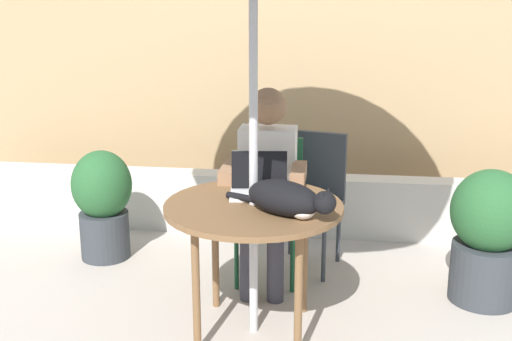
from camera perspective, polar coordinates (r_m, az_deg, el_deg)
ground_plane at (r=3.62m, az=-0.21°, el=-13.81°), size 14.00×14.00×0.00m
fence_back at (r=5.30m, az=2.79°, el=7.20°), size 5.38×0.08×2.00m
planter_wall_low at (r=4.87m, az=2.07°, el=-2.94°), size 4.84×0.20×0.45m
patio_table at (r=3.35m, az=-0.22°, el=-4.06°), size 0.92×0.92×0.72m
chair_occupied at (r=4.10m, az=1.16°, el=-2.36°), size 0.40×0.40×0.88m
chair_empty at (r=4.27m, az=4.86°, el=-1.65°), size 0.49×0.49×0.88m
person_seated at (r=3.90m, az=0.92°, el=-0.69°), size 0.48×0.48×1.22m
laptop at (r=3.49m, az=0.22°, el=-0.98°), size 0.33×0.28×0.21m
cat at (r=3.14m, az=2.83°, el=-2.51°), size 0.57×0.40×0.17m
potted_plant_near_fence at (r=4.00m, az=19.68°, el=-5.20°), size 0.45×0.45×0.80m
potted_plant_by_chair at (r=4.49m, az=-13.25°, el=-2.61°), size 0.40×0.40×0.75m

